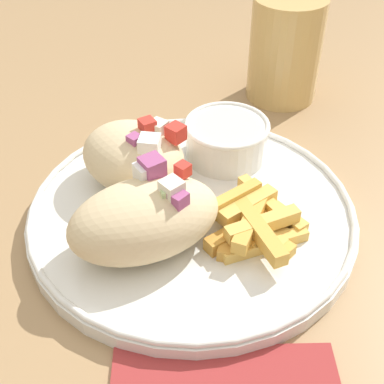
# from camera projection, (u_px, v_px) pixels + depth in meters

# --- Properties ---
(table) EXTENTS (1.30, 1.30, 0.75)m
(table) POSITION_uv_depth(u_px,v_px,m) (173.00, 263.00, 0.55)
(table) COLOR #9E7A51
(table) RESTS_ON ground_plane
(plate) EXTENTS (0.30, 0.30, 0.02)m
(plate) POSITION_uv_depth(u_px,v_px,m) (192.00, 212.00, 0.49)
(plate) COLOR white
(plate) RESTS_ON table
(pita_sandwich_near) EXTENTS (0.15, 0.14, 0.07)m
(pita_sandwich_near) POSITION_uv_depth(u_px,v_px,m) (145.00, 218.00, 0.43)
(pita_sandwich_near) COLOR beige
(pita_sandwich_near) RESTS_ON plate
(pita_sandwich_far) EXTENTS (0.13, 0.12, 0.07)m
(pita_sandwich_far) POSITION_uv_depth(u_px,v_px,m) (134.00, 156.00, 0.49)
(pita_sandwich_far) COLOR beige
(pita_sandwich_far) RESTS_ON plate
(fries_pile) EXTENTS (0.10, 0.11, 0.03)m
(fries_pile) POSITION_uv_depth(u_px,v_px,m) (253.00, 223.00, 0.45)
(fries_pile) COLOR #E5B251
(fries_pile) RESTS_ON plate
(sauce_ramekin) EXTENTS (0.08, 0.08, 0.04)m
(sauce_ramekin) POSITION_uv_depth(u_px,v_px,m) (227.00, 138.00, 0.53)
(sauce_ramekin) COLOR white
(sauce_ramekin) RESTS_ON plate
(water_glass) EXTENTS (0.08, 0.08, 0.12)m
(water_glass) POSITION_uv_depth(u_px,v_px,m) (285.00, 53.00, 0.63)
(water_glass) COLOR tan
(water_glass) RESTS_ON table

